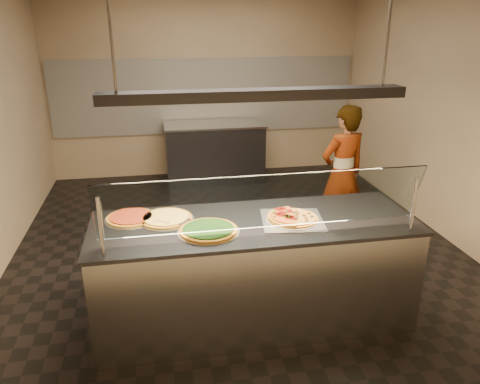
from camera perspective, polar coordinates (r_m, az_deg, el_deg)
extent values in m
cube|color=black|center=(5.37, -0.11, -7.25)|extent=(5.00, 6.00, 0.02)
cube|color=tan|center=(7.80, -4.22, 13.09)|extent=(5.00, 0.02, 3.00)
cube|color=tan|center=(2.11, 14.91, -7.82)|extent=(5.00, 0.02, 3.00)
cube|color=tan|center=(5.85, 25.18, 8.83)|extent=(0.02, 6.00, 3.00)
cube|color=silver|center=(7.80, -4.16, 11.60)|extent=(4.90, 0.02, 1.20)
cube|color=#B7B7BC|center=(4.03, 1.69, -9.84)|extent=(2.60, 0.90, 0.90)
cube|color=#2E2E33|center=(3.82, 1.76, -3.79)|extent=(2.64, 0.94, 0.03)
cylinder|color=#B7B7BC|center=(3.30, -16.59, -4.18)|extent=(0.03, 0.03, 0.44)
cylinder|color=#B7B7BC|center=(3.79, 20.40, -1.44)|extent=(0.03, 0.03, 0.44)
cube|color=white|center=(3.39, 3.03, -1.23)|extent=(2.40, 0.18, 0.47)
cube|color=silver|center=(3.85, 6.40, -3.41)|extent=(0.56, 0.56, 0.01)
cylinder|color=silver|center=(3.85, 6.40, -3.31)|extent=(0.44, 0.44, 0.01)
cylinder|color=#590904|center=(3.89, 5.98, -2.26)|extent=(0.06, 0.06, 0.01)
cylinder|color=#590904|center=(3.93, 5.23, -1.97)|extent=(0.06, 0.06, 0.01)
cylinder|color=#590904|center=(3.92, 4.70, -2.05)|extent=(0.06, 0.06, 0.01)
cylinder|color=#590904|center=(3.85, 5.18, -2.45)|extent=(0.06, 0.06, 0.01)
cylinder|color=#590904|center=(3.83, 4.57, -2.58)|extent=(0.06, 0.06, 0.01)
cylinder|color=#590904|center=(3.81, 4.97, -2.74)|extent=(0.06, 0.06, 0.01)
cylinder|color=#590904|center=(3.80, 5.63, -2.82)|extent=(0.06, 0.06, 0.01)
cylinder|color=#590904|center=(3.78, 5.75, -2.93)|extent=(0.06, 0.06, 0.01)
cylinder|color=#590904|center=(3.77, 5.90, -3.04)|extent=(0.06, 0.06, 0.01)
cylinder|color=#590904|center=(3.78, 6.18, -2.94)|extent=(0.06, 0.06, 0.01)
cylinder|color=#590904|center=(3.76, 6.42, -3.10)|extent=(0.06, 0.06, 0.01)
cube|color=#19590F|center=(3.95, 5.38, -1.86)|extent=(0.02, 0.02, 0.01)
cube|color=#19590F|center=(3.86, 5.77, -2.41)|extent=(0.01, 0.02, 0.01)
cube|color=#19590F|center=(3.86, 4.21, -2.37)|extent=(0.02, 0.02, 0.01)
cube|color=#19590F|center=(3.83, 4.14, -2.52)|extent=(0.02, 0.02, 0.01)
cube|color=#19590F|center=(3.77, 4.24, -2.93)|extent=(0.02, 0.01, 0.01)
cube|color=#19590F|center=(3.77, 5.51, -2.95)|extent=(0.02, 0.02, 0.01)
cube|color=#19590F|center=(3.77, 5.98, -2.95)|extent=(0.02, 0.02, 0.01)
sphere|color=#513014|center=(3.79, 6.85, -3.22)|extent=(0.03, 0.03, 0.03)
sphere|color=#513014|center=(3.76, 8.13, -3.50)|extent=(0.03, 0.03, 0.03)
sphere|color=#513014|center=(3.82, 6.88, -3.05)|extent=(0.03, 0.03, 0.03)
sphere|color=#513014|center=(3.81, 8.01, -3.16)|extent=(0.03, 0.03, 0.03)
sphere|color=#513014|center=(3.85, 8.73, -2.94)|extent=(0.03, 0.03, 0.03)
sphere|color=#513014|center=(3.86, 7.78, -2.83)|extent=(0.03, 0.03, 0.03)
sphere|color=#513014|center=(3.90, 8.36, -2.59)|extent=(0.03, 0.03, 0.03)
sphere|color=#513014|center=(3.86, 6.85, -2.80)|extent=(0.03, 0.03, 0.03)
sphere|color=#513014|center=(3.89, 7.01, -2.59)|extent=(0.03, 0.03, 0.03)
sphere|color=#513014|center=(3.92, 6.82, -2.40)|extent=(0.03, 0.03, 0.03)
sphere|color=#513014|center=(3.90, 6.50, -2.50)|extent=(0.03, 0.03, 0.03)
sphere|color=#513014|center=(3.97, 6.01, -2.10)|extent=(0.03, 0.03, 0.03)
cylinder|color=silver|center=(3.63, -3.88, -4.84)|extent=(0.48, 0.48, 0.01)
cylinder|color=#935B1A|center=(3.62, -3.88, -4.65)|extent=(0.45, 0.45, 0.02)
cylinder|color=black|center=(3.62, -3.89, -4.45)|extent=(0.39, 0.39, 0.01)
cylinder|color=silver|center=(3.89, -9.02, -3.29)|extent=(0.46, 0.46, 0.01)
cylinder|color=#935B1A|center=(3.88, -9.03, -3.14)|extent=(0.43, 0.43, 0.02)
cylinder|color=#E3B650|center=(3.88, -9.04, -2.97)|extent=(0.37, 0.37, 0.01)
cylinder|color=silver|center=(3.95, -13.14, -3.17)|extent=(0.43, 0.43, 0.01)
cylinder|color=#935B1A|center=(3.95, -13.15, -3.02)|extent=(0.40, 0.40, 0.02)
cylinder|color=maroon|center=(3.94, -13.16, -2.86)|extent=(0.34, 0.34, 0.01)
cube|color=#B7B7BC|center=(3.79, -7.23, -3.45)|extent=(0.17, 0.17, 0.00)
cylinder|color=tan|center=(3.78, -9.38, -3.54)|extent=(0.12, 0.11, 0.02)
cube|color=#2E2E33|center=(7.56, -3.13, 4.76)|extent=(1.53, 0.70, 0.90)
cube|color=#B7B7BC|center=(7.45, -3.19, 8.21)|extent=(1.57, 0.74, 0.03)
imported|color=black|center=(5.51, 12.37, 2.16)|extent=(0.67, 0.53, 1.60)
cube|color=#2E2E33|center=(3.52, 1.95, 11.77)|extent=(2.30, 0.18, 0.08)
cylinder|color=#B7B7BC|center=(3.41, -15.67, 19.99)|extent=(0.02, 0.02, 1.01)
cylinder|color=#B7B7BC|center=(3.83, 17.79, 19.75)|extent=(0.02, 0.02, 1.01)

